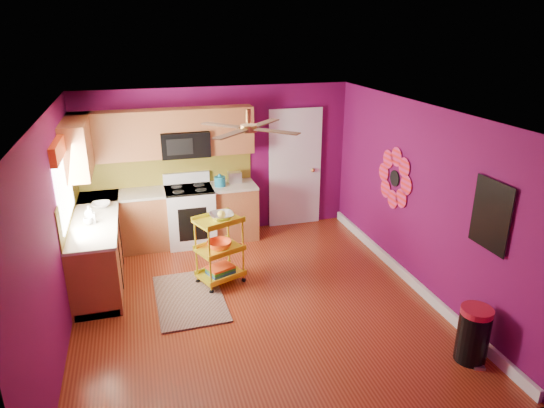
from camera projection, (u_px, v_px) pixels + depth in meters
name	position (u px, v px, depth m)	size (l,w,h in m)	color
ground	(255.00, 305.00, 6.31)	(5.00, 5.00, 0.00)	maroon
room_envelope	(256.00, 185.00, 5.74)	(4.54, 5.04, 2.52)	#630B47
lower_cabinets	(141.00, 231.00, 7.45)	(2.81, 2.31, 0.94)	brown
electric_range	(190.00, 215.00, 7.96)	(0.76, 0.66, 1.13)	white
upper_cabinetry	(139.00, 139.00, 7.32)	(2.80, 2.30, 1.26)	brown
left_window	(62.00, 168.00, 6.08)	(0.08, 1.35, 1.08)	white
panel_door	(295.00, 169.00, 8.52)	(0.95, 0.11, 2.15)	white
right_wall_art	(433.00, 193.00, 6.07)	(0.04, 2.74, 1.04)	black
ceiling_fan	(249.00, 127.00, 5.69)	(1.01, 1.01, 0.26)	#BF8C3F
shag_rug	(190.00, 298.00, 6.44)	(0.86, 1.41, 0.02)	black
rolling_cart	(220.00, 247.00, 6.66)	(0.72, 0.63, 1.08)	yellow
trash_can	(473.00, 334.00, 5.17)	(0.43, 0.43, 0.64)	black
teal_kettle	(220.00, 181.00, 7.89)	(0.18, 0.18, 0.21)	#126D8C
toaster	(235.00, 177.00, 8.07)	(0.22, 0.15, 0.18)	beige
soap_bottle_a	(92.00, 216.00, 6.43)	(0.09, 0.09, 0.20)	#EA3F72
soap_bottle_b	(89.00, 212.00, 6.60)	(0.14, 0.14, 0.17)	white
counter_dish	(101.00, 205.00, 7.01)	(0.26, 0.26, 0.06)	white
counter_cup	(88.00, 221.00, 6.39)	(0.12, 0.12, 0.09)	white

